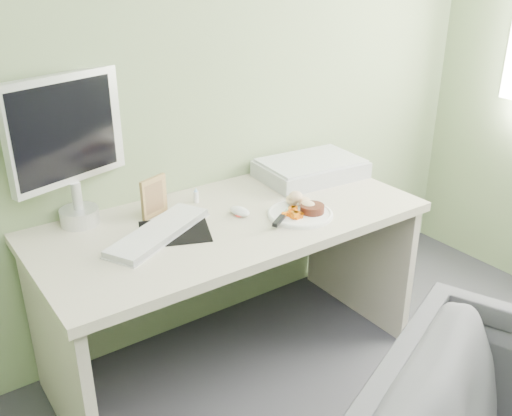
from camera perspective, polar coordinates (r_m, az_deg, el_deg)
wall_back at (r=2.48m, az=-7.73°, el=15.28°), size 3.50×0.00×3.50m
desk at (r=2.43m, az=-2.51°, el=-4.85°), size 1.60×0.75×0.73m
plate at (r=2.36m, az=4.43°, el=-0.62°), size 0.27×0.27×0.01m
steak at (r=2.36m, az=5.64°, el=-0.06°), size 0.10×0.10×0.03m
potato_pile at (r=2.40m, az=4.25°, el=0.90°), size 0.16×0.14×0.07m
carrot_heap at (r=2.31m, az=3.73°, el=-0.35°), size 0.08×0.07×0.05m
steak_knife at (r=2.29m, az=2.61°, el=-0.92°), size 0.21×0.15×0.02m
mousepad at (r=2.25m, az=-8.15°, el=-2.32°), size 0.34×0.32×0.00m
keyboard at (r=2.22m, az=-9.71°, el=-2.32°), size 0.50×0.35×0.02m
computer_mouse at (r=2.36m, az=-1.62°, el=-0.33°), size 0.07×0.11×0.04m
photo_frame at (r=2.36m, az=-10.18°, el=1.12°), size 0.13×0.06×0.17m
eyedrop_bottle at (r=2.48m, az=-6.01°, el=1.22°), size 0.02×0.02×0.07m
scanner at (r=2.77m, az=5.49°, el=3.87°), size 0.51×0.36×0.08m
monitor at (r=2.30m, az=-18.31°, el=6.22°), size 0.48×0.20×0.59m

